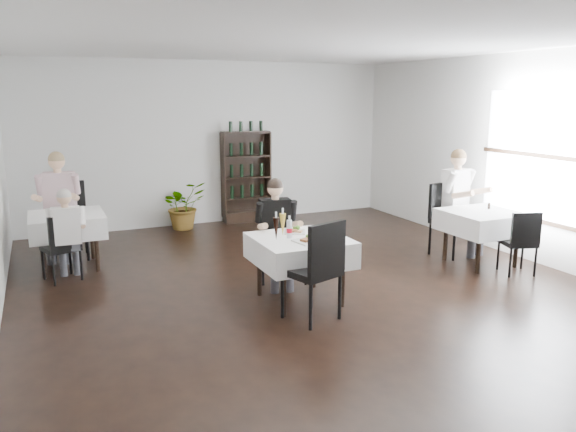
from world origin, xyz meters
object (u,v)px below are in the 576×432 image
at_px(wine_shelf, 246,178).
at_px(potted_tree, 183,205).
at_px(main_table, 300,250).
at_px(diner_main, 277,225).

height_order(wine_shelf, potted_tree, wine_shelf).
distance_m(wine_shelf, main_table, 4.41).
distance_m(main_table, diner_main, 0.64).
bearing_deg(wine_shelf, main_table, -101.78).
height_order(wine_shelf, diner_main, wine_shelf).
distance_m(potted_tree, diner_main, 3.60).
distance_m(wine_shelf, potted_tree, 1.33).
bearing_deg(potted_tree, diner_main, -84.72).
bearing_deg(main_table, potted_tree, 94.94).
bearing_deg(wine_shelf, diner_main, -104.14).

